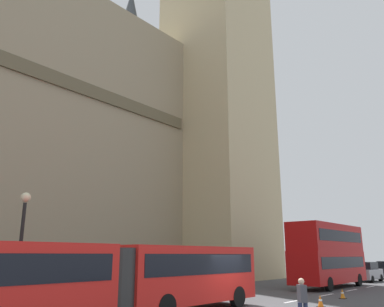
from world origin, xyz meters
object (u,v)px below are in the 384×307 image
at_px(sedan_lead, 367,272).
at_px(traffic_cone_west, 320,301).
at_px(traffic_cone_middle, 342,294).
at_px(pedestrian_near_cones, 302,301).
at_px(double_decker_bus, 328,252).
at_px(street_lamp, 21,242).
at_px(articulated_bus, 107,275).

bearing_deg(sedan_lead, traffic_cone_west, -168.56).
relative_size(traffic_cone_middle, pedestrian_near_cones, 0.34).
xyz_separation_m(traffic_cone_west, pedestrian_near_cones, (-5.90, -1.88, 0.63)).
distance_m(traffic_cone_west, traffic_cone_middle, 4.67).
bearing_deg(traffic_cone_west, double_decker_bus, 19.37).
xyz_separation_m(double_decker_bus, traffic_cone_middle, (-7.32, -3.60, -2.43)).
height_order(double_decker_bus, traffic_cone_middle, double_decker_bus).
xyz_separation_m(traffic_cone_west, street_lamp, (-11.30, 8.71, 2.77)).
bearing_deg(articulated_bus, traffic_cone_west, -22.90).
xyz_separation_m(articulated_bus, traffic_cone_west, (9.94, -4.20, -1.46)).
relative_size(double_decker_bus, traffic_cone_west, 16.95).
height_order(double_decker_bus, pedestrian_near_cones, double_decker_bus).
relative_size(traffic_cone_west, traffic_cone_middle, 1.00).
height_order(articulated_bus, street_lamp, street_lamp).
xyz_separation_m(articulated_bus, traffic_cone_middle, (14.57, -3.60, -1.46)).
relative_size(double_decker_bus, street_lamp, 1.87).
relative_size(articulated_bus, sedan_lead, 3.94).
bearing_deg(sedan_lead, pedestrian_near_cones, -167.19).
xyz_separation_m(sedan_lead, traffic_cone_middle, (-17.00, -3.78, -0.63)).
xyz_separation_m(double_decker_bus, street_lamp, (-23.25, 4.50, 0.35)).
distance_m(articulated_bus, double_decker_bus, 21.91).
bearing_deg(traffic_cone_middle, street_lamp, 153.02).
relative_size(traffic_cone_west, street_lamp, 0.11).
xyz_separation_m(traffic_cone_west, traffic_cone_middle, (4.63, 0.60, 0.00)).
bearing_deg(street_lamp, articulated_bus, -73.28).
xyz_separation_m(sedan_lead, pedestrian_near_cones, (-27.53, -6.26, -0.00)).
distance_m(double_decker_bus, pedestrian_near_cones, 18.95).
distance_m(articulated_bus, pedestrian_near_cones, 7.35).
relative_size(sedan_lead, street_lamp, 0.83).
distance_m(double_decker_bus, sedan_lead, 9.84).
distance_m(articulated_bus, traffic_cone_middle, 15.08).
bearing_deg(articulated_bus, traffic_cone_middle, -13.88).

